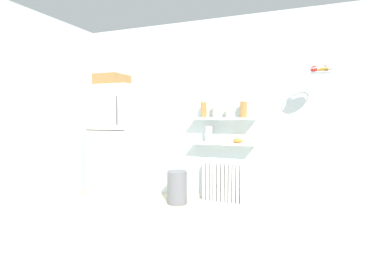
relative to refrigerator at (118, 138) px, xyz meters
name	(u,v)px	position (x,y,z in m)	size (l,w,h in m)	color
ground_plane	(177,241)	(1.50, -1.18, -0.87)	(7.04, 7.04, 0.00)	#B2A893
back_wall	(220,110)	(1.50, 0.37, 0.43)	(7.04, 0.10, 2.60)	silver
side_wall_left	(17,109)	(-0.75, -1.08, 0.43)	(0.10, 4.80, 2.60)	silver
refrigerator	(118,138)	(0.00, 0.00, 0.00)	(0.67, 0.67, 1.84)	silver
radiator	(223,182)	(1.59, 0.24, -0.59)	(0.58, 0.12, 0.56)	white
wall_shelf_lower	(223,143)	(1.59, 0.21, -0.04)	(0.90, 0.22, 0.03)	white
wall_shelf_upper	(223,118)	(1.59, 0.21, 0.30)	(0.90, 0.22, 0.03)	white
storage_jar_0	(204,109)	(1.31, 0.21, 0.43)	(0.09, 0.09, 0.24)	olive
storage_jar_1	(217,110)	(1.50, 0.21, 0.42)	(0.11, 0.11, 0.21)	beige
storage_jar_2	(230,112)	(1.69, 0.21, 0.40)	(0.11, 0.11, 0.16)	beige
storage_jar_3	(244,109)	(1.88, 0.21, 0.43)	(0.10, 0.10, 0.23)	olive
vase	(209,134)	(1.38, 0.21, 0.08)	(0.10, 0.10, 0.23)	#B2ADA8
shelf_bowl	(238,141)	(1.80, 0.21, 0.00)	(0.14, 0.14, 0.06)	orange
trash_bin	(177,187)	(1.02, -0.08, -0.65)	(0.27, 0.27, 0.45)	slate
hanging_fruit_basket	(320,70)	(2.80, -0.06, 0.87)	(0.28, 0.28, 0.09)	#B2B2B7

